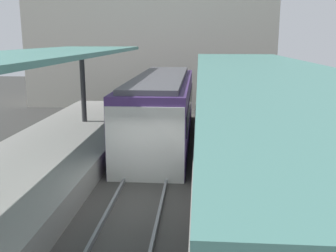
{
  "coord_description": "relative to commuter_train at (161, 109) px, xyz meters",
  "views": [
    {
      "loc": [
        1.73,
        -10.67,
        4.98
      ],
      "look_at": [
        0.53,
        4.87,
        1.47
      ],
      "focal_mm": 41.75,
      "sensor_mm": 36.0,
      "label": 1
    }
  ],
  "objects": [
    {
      "name": "platform_sign",
      "position": [
        3.56,
        -4.47,
        0.9
      ],
      "size": [
        0.9,
        0.08,
        2.21
      ],
      "color": "#262628",
      "rests_on": "platform_right"
    },
    {
      "name": "station_building_backdrop",
      "position": [
        -1.87,
        12.62,
        3.77
      ],
      "size": [
        18.0,
        6.0,
        11.0
      ],
      "primitive_type": "cube",
      "color": "beige",
      "rests_on": "ground_plane"
    },
    {
      "name": "rail_far_side",
      "position": [
        0.72,
        -7.38,
        -1.46
      ],
      "size": [
        0.08,
        28.0,
        0.14
      ],
      "primitive_type": "cube",
      "color": "slate",
      "rests_on": "track_ballast"
    },
    {
      "name": "platform_left",
      "position": [
        -3.8,
        -7.38,
        -1.23
      ],
      "size": [
        4.4,
        28.0,
        1.0
      ],
      "primitive_type": "cube",
      "color": "gray",
      "rests_on": "ground_plane"
    },
    {
      "name": "passenger_near_bench",
      "position": [
        2.85,
        -2.72,
        0.19
      ],
      "size": [
        0.36,
        0.36,
        1.76
      ],
      "color": "#386B3D",
      "rests_on": "platform_right"
    },
    {
      "name": "litter_bin",
      "position": [
        4.04,
        -7.85,
        -0.33
      ],
      "size": [
        0.44,
        0.44,
        0.8
      ],
      "primitive_type": "cylinder",
      "color": "maroon",
      "rests_on": "platform_right"
    },
    {
      "name": "platform_right",
      "position": [
        3.8,
        -7.38,
        -1.23
      ],
      "size": [
        4.4,
        28.0,
        1.0
      ],
      "primitive_type": "cube",
      "color": "gray",
      "rests_on": "ground_plane"
    },
    {
      "name": "ground_plane",
      "position": [
        0.0,
        -7.38,
        -1.73
      ],
      "size": [
        80.0,
        80.0,
        0.0
      ],
      "primitive_type": "plane",
      "color": "#383835"
    },
    {
      "name": "platform_bench",
      "position": [
        4.94,
        -5.06,
        -0.26
      ],
      "size": [
        1.4,
        0.41,
        0.86
      ],
      "color": "black",
      "rests_on": "platform_right"
    },
    {
      "name": "rail_near_side",
      "position": [
        -0.72,
        -7.38,
        -1.46
      ],
      "size": [
        0.08,
        28.0,
        0.14
      ],
      "primitive_type": "cube",
      "color": "slate",
      "rests_on": "track_ballast"
    },
    {
      "name": "track_ballast",
      "position": [
        0.0,
        -7.38,
        -1.63
      ],
      "size": [
        3.2,
        28.0,
        0.2
      ],
      "primitive_type": "cube",
      "color": "#423F3D",
      "rests_on": "ground_plane"
    },
    {
      "name": "commuter_train",
      "position": [
        0.0,
        0.0,
        0.0
      ],
      "size": [
        2.78,
        11.35,
        3.1
      ],
      "color": "#472D6B",
      "rests_on": "track_ballast"
    },
    {
      "name": "canopy_right",
      "position": [
        3.8,
        -5.98,
        2.27
      ],
      "size": [
        4.18,
        21.0,
        3.11
      ],
      "color": "#333335",
      "rests_on": "platform_right"
    },
    {
      "name": "canopy_left",
      "position": [
        -3.8,
        -5.98,
        2.67
      ],
      "size": [
        4.18,
        21.0,
        3.52
      ],
      "color": "#333335",
      "rests_on": "platform_left"
    }
  ]
}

